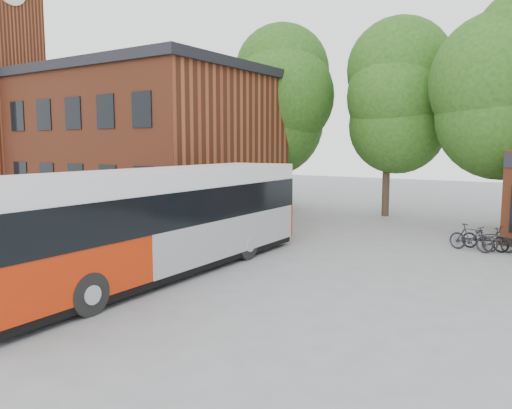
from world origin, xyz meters
The scene contains 9 objects.
ground centered at (0.00, 0.00, 0.00)m, with size 100.00×100.00×0.00m, color slate.
station_building centered at (-13.00, 9.00, 4.25)m, with size 18.40×10.40×8.50m, color brown, non-canonical shape.
bus_shelter centered at (-4.50, -1.00, 1.45)m, with size 3.60×7.00×2.90m, color black, non-canonical shape.
tree_0 centered at (-6.00, 16.00, 5.50)m, with size 7.92×7.92×11.00m, color #1F4412, non-canonical shape.
tree_1 centered at (1.00, 17.00, 5.20)m, with size 7.92×7.92×10.40m, color #1F4412, non-canonical shape.
city_bus centered at (-0.67, -0.40, 1.72)m, with size 2.89×13.57×3.45m, color red, non-canonical shape.
bicycle_0 centered at (7.65, 9.65, 0.50)m, with size 0.67×1.91×1.00m, color black.
bicycle_1 centered at (7.21, 9.12, 0.54)m, with size 0.51×1.81×1.09m, color black.
bicycle_2 centered at (8.48, 9.13, 0.50)m, with size 0.67×1.91×1.00m, color #292522.
Camera 1 is at (10.77, -12.03, 4.25)m, focal length 35.00 mm.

